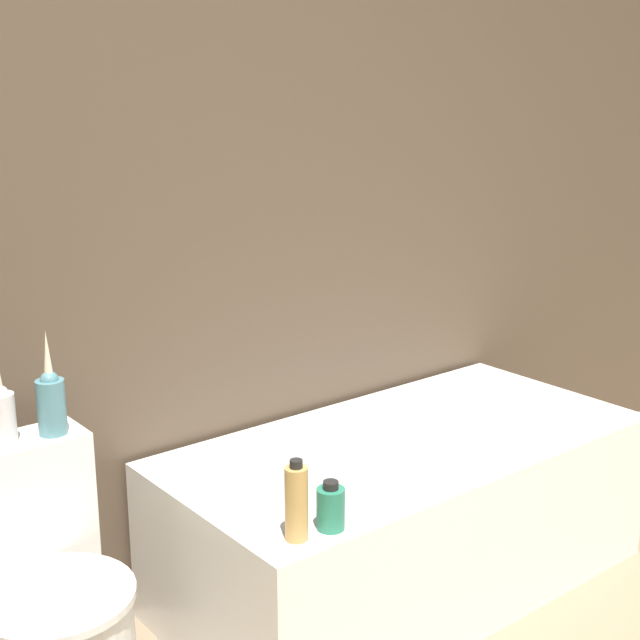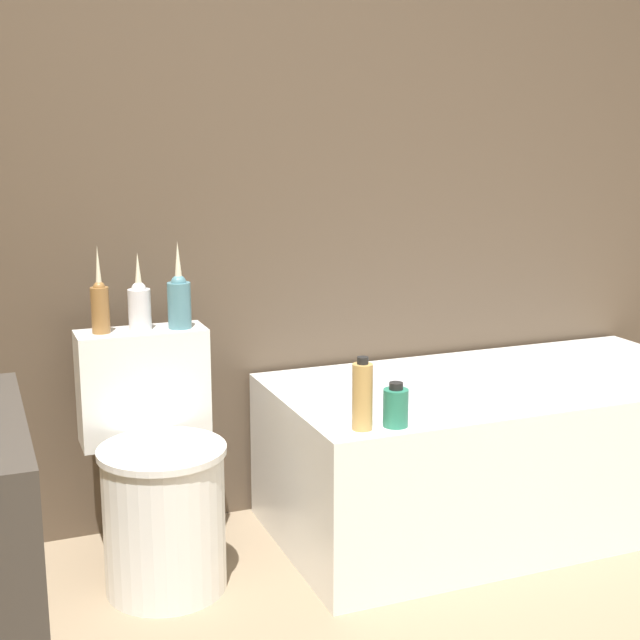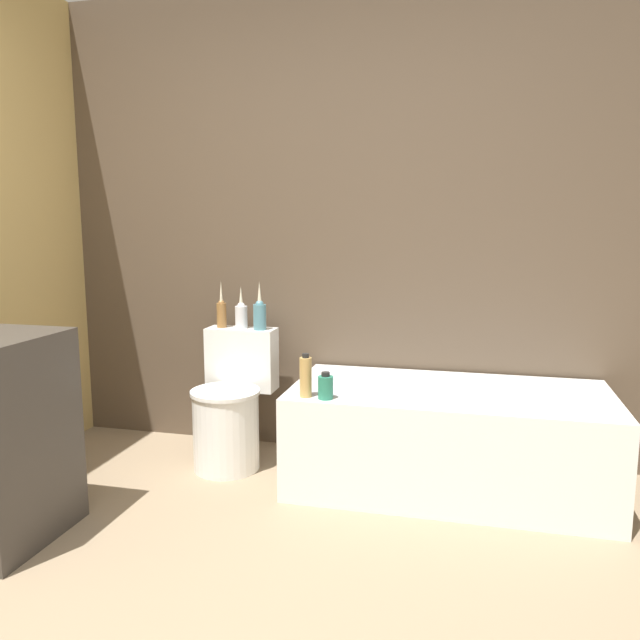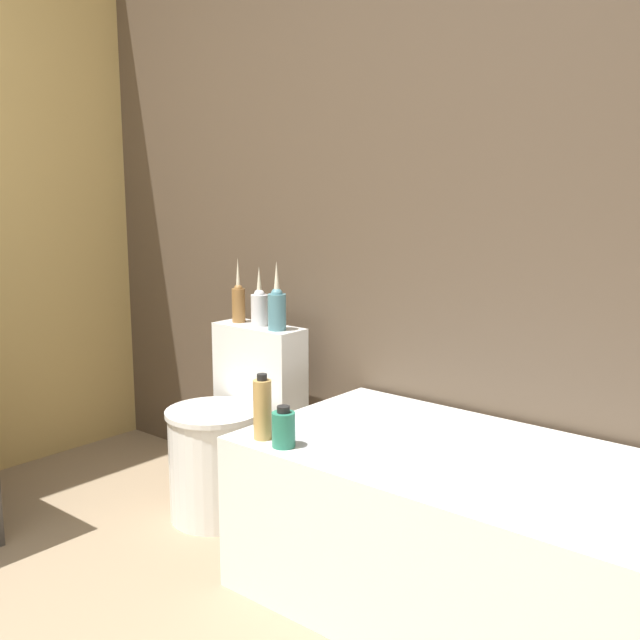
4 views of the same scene
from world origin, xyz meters
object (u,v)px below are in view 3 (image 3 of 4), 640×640
at_px(vase_silver, 241,314).
at_px(shampoo_bottle_tall, 306,377).
at_px(vase_bronze, 260,314).
at_px(shampoo_bottle_short, 326,387).
at_px(bathtub, 448,438).
at_px(vase_gold, 222,312).
at_px(toilet, 231,409).

xyz_separation_m(vase_silver, shampoo_bottle_tall, (0.51, -0.51, -0.20)).
relative_size(vase_bronze, shampoo_bottle_short, 2.11).
relative_size(vase_silver, shampoo_bottle_tall, 1.14).
distance_m(bathtub, vase_silver, 1.31).
distance_m(vase_silver, shampoo_bottle_short, 0.84).
bearing_deg(vase_bronze, vase_silver, 168.84).
bearing_deg(vase_gold, vase_bronze, -4.97).
distance_m(bathtub, vase_bronze, 1.21).
xyz_separation_m(vase_silver, shampoo_bottle_short, (0.61, -0.52, -0.25)).
bearing_deg(vase_silver, bathtub, -10.61).
distance_m(shampoo_bottle_tall, shampoo_bottle_short, 0.11).
bearing_deg(vase_bronze, vase_gold, 175.03).
xyz_separation_m(toilet, shampoo_bottle_tall, (0.51, -0.33, 0.29)).
height_order(vase_gold, vase_silver, vase_gold).
height_order(bathtub, vase_gold, vase_gold).
bearing_deg(shampoo_bottle_tall, bathtub, 24.13).
bearing_deg(bathtub, toilet, 178.46).
distance_m(bathtub, shampoo_bottle_tall, 0.80).
relative_size(vase_gold, shampoo_bottle_tall, 1.27).
relative_size(bathtub, vase_silver, 6.52).
xyz_separation_m(bathtub, vase_bronze, (-1.05, 0.20, 0.56)).
height_order(bathtub, shampoo_bottle_tall, shampoo_bottle_tall).
height_order(toilet, vase_bronze, vase_bronze).
distance_m(bathtub, vase_gold, 1.42).
relative_size(vase_gold, vase_bronze, 0.98).
distance_m(toilet, shampoo_bottle_short, 0.74).
xyz_separation_m(toilet, shampoo_bottle_short, (0.61, -0.34, 0.25)).
height_order(vase_bronze, shampoo_bottle_short, vase_bronze).
xyz_separation_m(shampoo_bottle_tall, shampoo_bottle_short, (0.10, -0.01, -0.04)).
bearing_deg(toilet, shampoo_bottle_short, -28.70).
bearing_deg(shampoo_bottle_short, vase_gold, 144.54).
distance_m(vase_gold, shampoo_bottle_short, 0.93).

